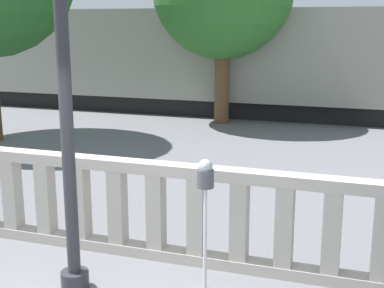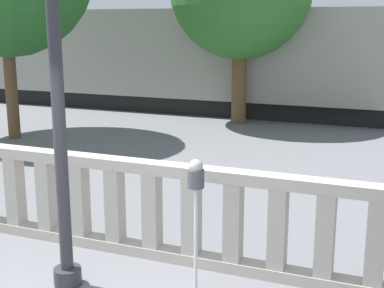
{
  "view_description": "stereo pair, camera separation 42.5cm",
  "coord_description": "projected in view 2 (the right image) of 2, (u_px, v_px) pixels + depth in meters",
  "views": [
    {
      "loc": [
        2.44,
        -3.27,
        2.9
      ],
      "look_at": [
        0.13,
        3.53,
        1.26
      ],
      "focal_mm": 50.0,
      "sensor_mm": 36.0,
      "label": 1
    },
    {
      "loc": [
        2.83,
        -3.12,
        2.9
      ],
      "look_at": [
        0.13,
        3.53,
        1.26
      ],
      "focal_mm": 50.0,
      "sensor_mm": 36.0,
      "label": 2
    }
  ],
  "objects": [
    {
      "name": "balustrade",
      "position": [
        152.0,
        210.0,
        6.65
      ],
      "size": [
        15.58,
        0.24,
        1.24
      ],
      "color": "#BCB5A8",
      "rests_on": "ground"
    },
    {
      "name": "parking_meter",
      "position": [
        196.0,
        185.0,
        5.69
      ],
      "size": [
        0.18,
        0.18,
        1.49
      ],
      "color": "silver",
      "rests_on": "ground"
    },
    {
      "name": "train_far",
      "position": [
        353.0,
        48.0,
        24.09
      ],
      "size": [
        19.43,
        2.88,
        3.95
      ],
      "color": "black",
      "rests_on": "ground"
    },
    {
      "name": "train_near",
      "position": [
        156.0,
        57.0,
        18.36
      ],
      "size": [
        26.91,
        2.85,
        3.92
      ],
      "color": "black",
      "rests_on": "ground"
    }
  ]
}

